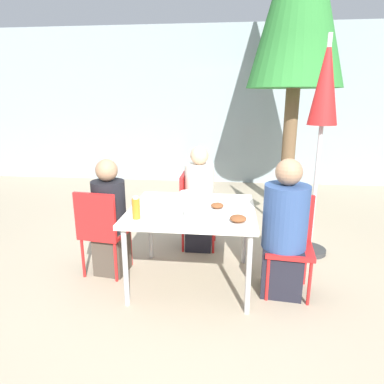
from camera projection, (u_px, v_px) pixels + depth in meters
name	position (u px, v px, depth m)	size (l,w,h in m)	color
ground_plane	(192.00, 281.00, 3.24)	(24.00, 24.00, 0.00)	tan
building_facade	(215.00, 107.00, 6.75)	(10.00, 0.20, 3.00)	#89999E
dining_table	(192.00, 214.00, 3.06)	(1.11, 1.00, 0.73)	silver
chair_left	(102.00, 227.00, 3.23)	(0.45, 0.45, 0.86)	red
person_left	(110.00, 220.00, 3.29)	(0.32, 0.32, 1.14)	#473D33
chair_right	(289.00, 237.00, 3.01)	(0.44, 0.44, 0.86)	red
person_right	(284.00, 233.00, 2.93)	(0.38, 0.38, 1.21)	black
chair_far	(192.00, 205.00, 3.89)	(0.40, 0.40, 0.86)	red
person_far	(199.00, 202.00, 3.81)	(0.32, 0.32, 1.18)	black
closed_umbrella	(324.00, 99.00, 3.40)	(0.36, 0.36, 2.27)	#333333
plate_0	(238.00, 220.00, 2.68)	(0.24, 0.24, 0.07)	white
plate_1	(217.00, 207.00, 3.01)	(0.21, 0.21, 0.06)	white
bottle	(136.00, 208.00, 2.77)	(0.06, 0.06, 0.19)	#B7751E
drinking_cup	(189.00, 212.00, 2.80)	(0.07, 0.07, 0.10)	white
salad_bowl	(188.00, 195.00, 3.36)	(0.16, 0.16, 0.06)	white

